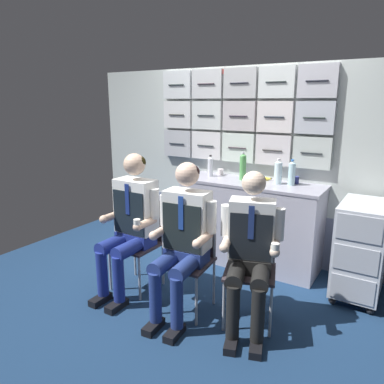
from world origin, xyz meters
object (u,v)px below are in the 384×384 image
at_px(folding_chair_left, 142,234).
at_px(crew_member_right, 183,234).
at_px(water_bottle_short, 278,172).
at_px(crew_member_left, 131,217).
at_px(folding_chair_by_counter, 251,257).
at_px(crew_member_by_counter, 251,245).
at_px(snack_banana, 263,179).
at_px(service_trolley, 361,247).
at_px(folding_chair_right, 192,249).
at_px(coffee_cup_spare, 221,172).

xyz_separation_m(folding_chair_left, crew_member_right, (0.62, -0.23, 0.20)).
bearing_deg(water_bottle_short, crew_member_left, -128.79).
distance_m(folding_chair_left, crew_member_left, 0.26).
distance_m(folding_chair_by_counter, crew_member_by_counter, 0.23).
bearing_deg(folding_chair_left, snack_banana, 55.31).
bearing_deg(folding_chair_by_counter, water_bottle_short, 98.30).
distance_m(crew_member_left, crew_member_right, 0.63).
height_order(crew_member_right, crew_member_by_counter, crew_member_right).
distance_m(service_trolley, folding_chair_right, 1.55).
bearing_deg(crew_member_left, folding_chair_right, 7.74).
bearing_deg(crew_member_by_counter, crew_member_right, -167.72).
distance_m(folding_chair_right, snack_banana, 1.29).
relative_size(crew_member_left, crew_member_by_counter, 1.04).
height_order(service_trolley, crew_member_left, crew_member_left).
relative_size(crew_member_by_counter, water_bottle_short, 4.72).
distance_m(crew_member_by_counter, coffee_cup_spare, 1.61).
bearing_deg(service_trolley, folding_chair_right, -142.92).
bearing_deg(folding_chair_by_counter, coffee_cup_spare, 127.83).
xyz_separation_m(folding_chair_left, folding_chair_by_counter, (1.12, 0.04, 0.00)).
height_order(service_trolley, crew_member_by_counter, crew_member_by_counter).
xyz_separation_m(crew_member_left, snack_banana, (0.78, 1.28, 0.22)).
distance_m(crew_member_right, folding_chair_by_counter, 0.60).
xyz_separation_m(folding_chair_left, crew_member_by_counter, (1.17, -0.11, 0.17)).
bearing_deg(crew_member_by_counter, service_trolley, 55.19).
xyz_separation_m(folding_chair_right, crew_member_right, (0.01, -0.16, 0.20)).
distance_m(crew_member_by_counter, snack_banana, 1.33).
distance_m(folding_chair_right, crew_member_right, 0.25).
bearing_deg(folding_chair_by_counter, folding_chair_right, -167.33).
distance_m(folding_chair_left, coffee_cup_spare, 1.27).
relative_size(crew_member_by_counter, coffee_cup_spare, 18.11).
bearing_deg(folding_chair_right, crew_member_right, -84.59).
height_order(folding_chair_left, coffee_cup_spare, coffee_cup_spare).
distance_m(service_trolley, crew_member_by_counter, 1.20).
bearing_deg(snack_banana, crew_member_right, -96.62).
relative_size(service_trolley, crew_member_left, 0.68).
relative_size(folding_chair_by_counter, snack_banana, 4.92).
height_order(crew_member_by_counter, water_bottle_short, crew_member_by_counter).
relative_size(service_trolley, folding_chair_right, 1.05).
distance_m(crew_member_left, folding_chair_right, 0.65).
height_order(water_bottle_short, snack_banana, water_bottle_short).
relative_size(service_trolley, folding_chair_left, 1.05).
xyz_separation_m(service_trolley, crew_member_by_counter, (-0.68, -0.97, 0.21)).
xyz_separation_m(service_trolley, folding_chair_left, (-1.84, -0.86, 0.04)).
bearing_deg(crew_member_right, coffee_cup_spare, 105.36).
distance_m(service_trolley, crew_member_left, 2.12).
bearing_deg(water_bottle_short, folding_chair_by_counter, -81.70).
bearing_deg(folding_chair_by_counter, crew_member_right, -151.16).
height_order(folding_chair_by_counter, snack_banana, snack_banana).
xyz_separation_m(coffee_cup_spare, snack_banana, (0.54, -0.04, -0.02)).
xyz_separation_m(crew_member_left, water_bottle_short, (0.97, 1.20, 0.33)).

